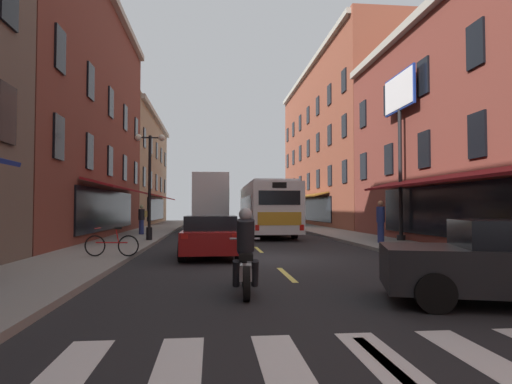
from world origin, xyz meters
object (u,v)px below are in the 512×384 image
at_px(transit_bus, 266,208).
at_px(sedan_near, 208,218).
at_px(billboard_sign, 400,110).
at_px(pedestrian_mid, 381,221).
at_px(street_lamp_twin, 150,181).
at_px(box_truck, 211,203).
at_px(bicycle_near, 112,245).
at_px(pedestrian_near, 142,219).
at_px(sedan_far, 211,235).
at_px(motorcycle_rider, 245,257).

relative_size(transit_bus, sedan_near, 2.34).
distance_m(billboard_sign, pedestrian_mid, 5.63).
distance_m(billboard_sign, street_lamp_twin, 12.40).
bearing_deg(transit_bus, box_truck, 123.73).
xyz_separation_m(bicycle_near, pedestrian_near, (-0.90, 11.65, 0.54)).
distance_m(sedan_near, pedestrian_mid, 24.00).
relative_size(box_truck, sedan_far, 1.64).
height_order(motorcycle_rider, pedestrian_mid, pedestrian_mid).
height_order(box_truck, motorcycle_rider, box_truck).
xyz_separation_m(box_truck, motorcycle_rider, (0.72, -23.19, -1.34)).
bearing_deg(billboard_sign, transit_bus, 129.49).
relative_size(billboard_sign, motorcycle_rider, 3.84).
xyz_separation_m(motorcycle_rider, pedestrian_mid, (6.70, 9.94, 0.39)).
bearing_deg(sedan_far, pedestrian_near, 110.52).
bearing_deg(billboard_sign, street_lamp_twin, 173.64).
bearing_deg(sedan_far, street_lamp_twin, 115.81).
distance_m(sedan_far, pedestrian_near, 11.41).
bearing_deg(sedan_near, billboard_sign, -66.54).
relative_size(sedan_near, sedan_far, 1.03).
relative_size(sedan_near, pedestrian_near, 2.80).
distance_m(bicycle_near, street_lamp_twin, 7.44).
bearing_deg(street_lamp_twin, pedestrian_mid, -14.80).
bearing_deg(bicycle_near, sedan_near, 84.15).
distance_m(bicycle_near, pedestrian_near, 11.69).
xyz_separation_m(sedan_near, motorcycle_rider, (1.00, -32.66, 0.02)).
height_order(box_truck, street_lamp_twin, street_lamp_twin).
relative_size(billboard_sign, sedan_far, 1.73).
height_order(transit_bus, box_truck, box_truck).
relative_size(billboard_sign, transit_bus, 0.71).
relative_size(motorcycle_rider, street_lamp_twin, 0.41).
relative_size(billboard_sign, sedan_near, 1.67).
xyz_separation_m(box_truck, pedestrian_mid, (7.42, -13.26, -0.96)).
bearing_deg(pedestrian_near, motorcycle_rider, -177.37).
xyz_separation_m(motorcycle_rider, pedestrian_near, (-4.67, 17.28, 0.33)).
bearing_deg(pedestrian_mid, motorcycle_rider, 67.82).
bearing_deg(billboard_sign, bicycle_near, -154.64).
bearing_deg(billboard_sign, sedan_far, -152.05).
distance_m(transit_bus, pedestrian_near, 7.43).
distance_m(motorcycle_rider, bicycle_near, 6.79).
distance_m(sedan_near, pedestrian_near, 15.82).
bearing_deg(transit_bus, motorcycle_rider, -98.45).
distance_m(box_truck, pedestrian_near, 7.18).
height_order(sedan_far, bicycle_near, sedan_far).
bearing_deg(billboard_sign, box_truck, 127.11).
height_order(transit_bus, motorcycle_rider, transit_bus).
bearing_deg(bicycle_near, billboard_sign, 25.36).
height_order(sedan_near, motorcycle_rider, motorcycle_rider).
bearing_deg(billboard_sign, pedestrian_mid, -137.95).
xyz_separation_m(motorcycle_rider, bicycle_near, (-3.77, 5.64, -0.21)).
relative_size(sedan_far, motorcycle_rider, 2.22).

